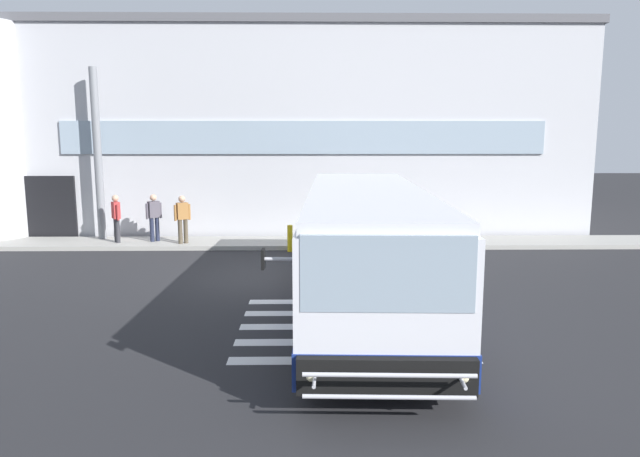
# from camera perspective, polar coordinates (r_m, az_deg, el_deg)

# --- Properties ---
(ground_plane) EXTENTS (80.00, 90.00, 0.02)m
(ground_plane) POSITION_cam_1_polar(r_m,az_deg,el_deg) (16.04, -5.39, -4.85)
(ground_plane) COLOR #232326
(ground_plane) RESTS_ON ground
(bay_paint_stripes) EXTENTS (4.40, 3.96, 0.01)m
(bay_paint_stripes) POSITION_cam_1_polar(r_m,az_deg,el_deg) (11.98, 2.76, -9.62)
(bay_paint_stripes) COLOR silver
(bay_paint_stripes) RESTS_ON ground
(terminal_building) EXTENTS (25.57, 13.80, 8.18)m
(terminal_building) POSITION_cam_1_polar(r_m,az_deg,el_deg) (27.25, -5.10, 9.56)
(terminal_building) COLOR #B7B7BC
(terminal_building) RESTS_ON ground
(boarding_curb) EXTENTS (27.77, 2.00, 0.15)m
(boarding_curb) POSITION_cam_1_polar(r_m,az_deg,el_deg) (20.70, -4.37, -1.42)
(boarding_curb) COLOR #9E9B93
(boarding_curb) RESTS_ON ground
(entry_support_column) EXTENTS (0.28, 0.28, 6.10)m
(entry_support_column) POSITION_cam_1_polar(r_m,az_deg,el_deg) (22.27, -21.09, 6.83)
(entry_support_column) COLOR slate
(entry_support_column) RESTS_ON boarding_curb
(bus_main_foreground) EXTENTS (3.41, 10.95, 2.70)m
(bus_main_foreground) POSITION_cam_1_polar(r_m,az_deg,el_deg) (12.93, 4.54, -2.14)
(bus_main_foreground) COLOR silver
(bus_main_foreground) RESTS_ON ground
(passenger_near_column) EXTENTS (0.39, 0.51, 1.68)m
(passenger_near_column) POSITION_cam_1_polar(r_m,az_deg,el_deg) (21.43, -19.47, 1.16)
(passenger_near_column) COLOR #2D2D33
(passenger_near_column) RESTS_ON boarding_curb
(passenger_by_doorway) EXTENTS (0.52, 0.50, 1.68)m
(passenger_by_doorway) POSITION_cam_1_polar(r_m,az_deg,el_deg) (21.27, -16.11, 1.36)
(passenger_by_doorway) COLOR #1E2338
(passenger_by_doorway) RESTS_ON boarding_curb
(passenger_at_curb_edge) EXTENTS (0.52, 0.38, 1.68)m
(passenger_at_curb_edge) POSITION_cam_1_polar(r_m,az_deg,el_deg) (20.56, -13.42, 1.11)
(passenger_at_curb_edge) COLOR #4C4233
(passenger_at_curb_edge) RESTS_ON boarding_curb
(safety_bollard_yellow) EXTENTS (0.18, 0.18, 0.90)m
(safety_bollard_yellow) POSITION_cam_1_polar(r_m,az_deg,el_deg) (19.43, -2.98, -0.98)
(safety_bollard_yellow) COLOR yellow
(safety_bollard_yellow) RESTS_ON ground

